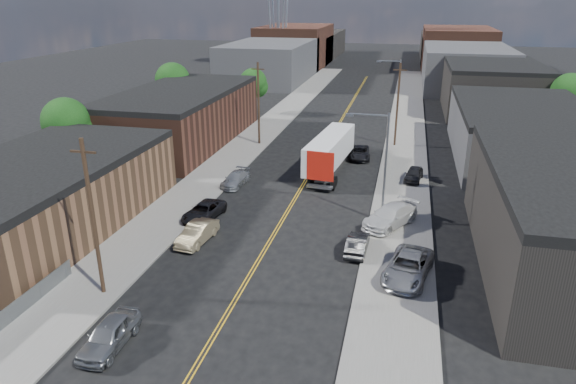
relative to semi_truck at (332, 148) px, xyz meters
The scene contains 33 objects.
ground 22.36m from the semi_truck, 94.93° to the left, with size 260.00×260.00×0.00m, color black.
centerline 7.75m from the semi_truck, 104.93° to the left, with size 0.32×120.00×0.01m, color gold.
sidewalk_left 13.65m from the semi_truck, 147.87° to the left, with size 5.00×140.00×0.15m, color slate.
sidewalk_right 10.66m from the semi_truck, 43.37° to the left, with size 5.00×140.00×0.15m, color slate.
warehouse_tan 28.11m from the semi_truck, 135.11° to the right, with size 12.00×22.00×5.60m.
warehouse_brown 20.87m from the semi_truck, 162.79° to the left, with size 12.00×26.00×6.60m.
industrial_right_b 21.70m from the semi_truck, 22.13° to the left, with size 14.00×24.00×6.10m.
industrial_right_c 39.67m from the semi_truck, 59.55° to the left, with size 14.00×22.00×7.60m.
skyline_left_a 61.25m from the semi_truck, 110.97° to the left, with size 16.00×30.00×8.00m, color #3A3B3D.
skyline_right_a 59.99m from the semi_truck, 72.44° to the left, with size 16.00×30.00×8.00m, color #3A3B3D.
skyline_left_b 85.08m from the semi_truck, 104.93° to the left, with size 16.00×26.00×10.00m, color #48281C.
skyline_right_b 84.18m from the semi_truck, 77.58° to the left, with size 16.00×26.00×10.00m, color #48281C.
skyline_left_c 104.50m from the semi_truck, 102.10° to the left, with size 16.00×40.00×7.00m, color black.
skyline_right_c 103.76m from the semi_truck, 79.96° to the left, with size 16.00×40.00×7.00m, color black.
streetlight_near 14.37m from the semi_truck, 66.10° to the right, with size 3.39×0.25×9.00m.
streetlight_far 23.09m from the semi_truck, 75.61° to the left, with size 3.39×0.25×9.00m.
utility_pole_left_near 29.75m from the semi_truck, 109.97° to the right, with size 1.60×0.26×10.00m.
utility_pole_left_far 12.73m from the semi_truck, 144.67° to the left, with size 1.60×0.26×10.00m.
utility_pole_right 12.30m from the semi_truck, 58.26° to the left, with size 1.60×0.26×10.00m.
tree_left_near 27.17m from the semi_truck, 163.15° to the right, with size 4.85×4.76×7.91m.
tree_left_mid 31.20m from the semi_truck, 146.41° to the left, with size 5.10×5.04×8.37m.
tree_left_far 29.00m from the semi_truck, 123.26° to the left, with size 4.35×4.20×6.97m.
tree_right_far 35.95m from the semi_truck, 38.22° to the left, with size 4.85×4.76×7.91m.
semi_truck is the anchor object (origin of this frame).
car_left_a 33.13m from the semi_truck, 102.05° to the right, with size 1.78×4.43×1.51m, color gray.
car_left_b 21.14m from the semi_truck, 109.87° to the right, with size 1.55×4.44×1.46m, color #8B7C5B.
car_left_c 17.81m from the semi_truck, 117.93° to the right, with size 2.19×4.74×1.32m, color black.
car_left_d 11.27m from the semi_truck, 138.16° to the right, with size 1.79×4.39×1.28m, color #A0A4A5.
car_right_oncoming 19.37m from the semi_truck, 75.94° to the right, with size 1.40×4.02×1.33m, color black.
car_right_lot_a 23.38m from the semi_truck, 69.25° to the right, with size 2.59×5.63×1.56m, color #999A9E.
car_right_lot_b 15.46m from the semi_truck, 63.88° to the right, with size 2.27×5.58×1.62m, color silver.
car_right_lot_c 9.07m from the semi_truck, 16.46° to the right, with size 1.54×3.84×1.31m, color black.
car_ahead_truck 5.15m from the semi_truck, 58.16° to the left, with size 2.24×4.86×1.35m, color black.
Camera 1 is at (9.21, -14.24, 17.41)m, focal length 32.00 mm.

